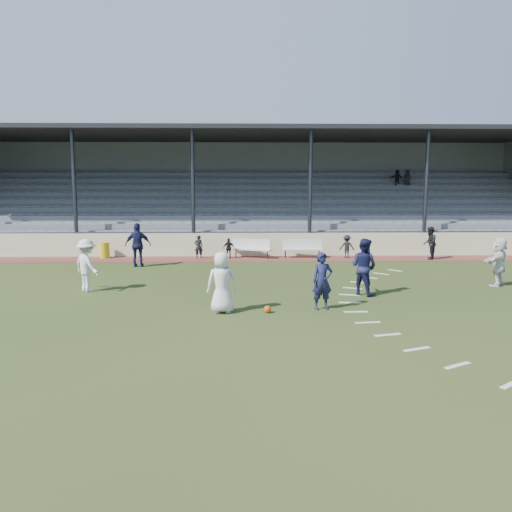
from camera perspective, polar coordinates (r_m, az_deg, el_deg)
The scene contains 19 objects.
ground at distance 14.52m, azimuth 0.24°, elevation -6.49°, with size 90.00×90.00×0.00m, color #2D3B18.
cinder_track at distance 24.82m, azimuth -0.45°, elevation -0.34°, with size 34.00×2.00×0.02m, color brown.
retaining_wall at distance 25.78m, azimuth -0.49°, elevation 1.30°, with size 34.00×0.18×1.20m, color beige.
bench_left at distance 25.11m, azimuth -0.52°, elevation 1.08°, with size 2.01×1.18×0.95m.
bench_right at distance 25.22m, azimuth 5.29°, elevation 1.08°, with size 2.02×0.56×0.95m.
trash_bin at distance 26.17m, azimuth -16.93°, elevation 0.65°, with size 0.49×0.49×0.79m, color gold.
football at distance 14.47m, azimuth 1.32°, elevation -6.10°, with size 0.22×0.22×0.22m, color #BF480B.
player_white_lead at distance 14.36m, azimuth -3.91°, elevation -3.01°, with size 0.87×0.57×1.79m, color silver.
player_navy_lead at distance 14.84m, azimuth 7.59°, elevation -2.87°, with size 0.62×0.41×1.70m, color #15173A.
player_navy_mid at distance 17.04m, azimuth 12.21°, elevation -1.21°, with size 0.93×0.72×1.91m, color #15173A.
player_white_wing at distance 18.16m, azimuth -18.76°, elevation -1.02°, with size 1.18×0.68×1.82m, color silver.
player_navy_wing at distance 23.03m, azimuth -13.33°, elevation 1.23°, with size 1.16×0.48×1.97m, color #15173A.
player_white_back at distance 20.19m, azimuth 25.97°, elevation -0.57°, with size 1.67×0.53×1.80m, color silver.
official at distance 26.00m, azimuth 19.24°, elevation 1.41°, with size 0.78×0.61×1.61m, color black.
sub_left_near at distance 25.07m, azimuth -6.58°, elevation 1.06°, with size 0.42×0.28×1.16m, color black.
sub_left_far at distance 24.93m, azimuth -3.12°, elevation 0.89°, with size 0.60×0.25×1.02m, color black.
sub_right at distance 25.47m, azimuth 10.34°, elevation 1.08°, with size 0.75×0.43×1.15m, color black.
grandstand at distance 30.35m, azimuth -0.62°, elevation 5.37°, with size 34.60×9.00×6.61m.
penalty_arc at distance 15.20m, azimuth 16.05°, elevation -6.12°, with size 3.89×14.63×0.01m.
Camera 1 is at (-0.40, -14.05, 3.67)m, focal length 35.00 mm.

